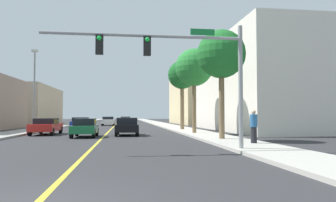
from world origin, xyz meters
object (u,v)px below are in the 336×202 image
palm_far (182,76)px  car_green (85,128)px  traffic_signal_mast (180,59)px  pedestrian (254,126)px  street_lamp (34,86)px  car_yellow (125,120)px  palm_mid (194,68)px  palm_near (221,55)px  car_white (108,121)px  car_black (127,126)px  car_red (46,126)px  car_blue (81,123)px

palm_far → car_green: (-8.96, -9.04, -5.12)m
traffic_signal_mast → pedestrian: bearing=29.4°
street_lamp → car_yellow: size_ratio=1.94×
palm_mid → palm_far: bearing=88.4°
palm_near → car_white: palm_near is taller
traffic_signal_mast → car_black: traffic_signal_mast is taller
car_red → pedestrian: (13.29, -11.67, 0.31)m
car_yellow → car_red: size_ratio=0.89×
car_black → car_yellow: car_black is taller
car_green → pedestrian: bearing=-40.4°
car_yellow → pedestrian: 39.17m
car_green → street_lamp: bearing=128.4°
palm_far → car_blue: size_ratio=1.85×
traffic_signal_mast → car_black: (-2.20, 12.14, -3.36)m
car_white → palm_mid: bearing=-71.6°
traffic_signal_mast → palm_far: bearing=79.5°
traffic_signal_mast → car_yellow: traffic_signal_mast is taller
car_green → pedestrian: 12.71m
street_lamp → car_yellow: bearing=70.1°
palm_near → car_red: 15.81m
car_yellow → pedestrian: size_ratio=2.26×
palm_mid → pedestrian: size_ratio=4.09×
palm_mid → car_green: bearing=-166.4°
car_white → car_red: size_ratio=0.98×
street_lamp → car_red: size_ratio=1.72×
car_white → car_red: 23.73m
car_black → street_lamp: bearing=149.0°
palm_near → palm_far: bearing=90.3°
traffic_signal_mast → palm_near: palm_near is taller
traffic_signal_mast → car_red: (-8.89, 14.15, -3.39)m
street_lamp → car_white: (5.83, 20.03, -3.66)m
pedestrian → palm_near: bearing=-162.6°
pedestrian → car_green: bearing=-124.5°
car_green → car_red: size_ratio=0.87×
car_blue → traffic_signal_mast: bearing=-72.9°
car_black → car_red: car_black is taller
palm_near → palm_mid: size_ratio=0.97×
palm_mid → palm_near: bearing=-87.8°
car_black → pedestrian: bearing=-54.6°
palm_near → car_black: size_ratio=1.79×
palm_mid → pedestrian: bearing=-84.6°
street_lamp → pedestrian: (15.22, -15.04, -3.37)m
car_blue → car_green: (2.22, -14.37, -0.01)m
traffic_signal_mast → car_black: size_ratio=2.27×
palm_far → car_blue: (-11.18, 5.34, -5.11)m
car_black → pedestrian: size_ratio=2.22×
palm_near → pedestrian: palm_near is taller
car_black → car_green: size_ratio=1.01×
car_white → car_red: (-3.90, -23.41, -0.02)m
car_white → pedestrian: bearing=-75.4°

